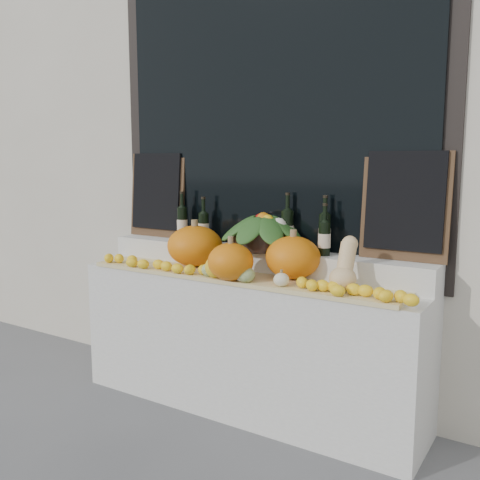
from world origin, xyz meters
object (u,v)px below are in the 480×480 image
Objects in this scene: butternut_squash at (345,268)px; pumpkin_right at (293,257)px; pumpkin_left at (195,246)px; produce_bowl at (263,230)px; wine_bottle_tall at (287,230)px.

pumpkin_right is at bearing 164.03° from butternut_squash.
pumpkin_right is (0.73, 0.00, -0.01)m from pumpkin_left.
produce_bowl reaches higher than pumpkin_right.
wine_bottle_tall reaches higher than butternut_squash.
pumpkin_left reaches higher than pumpkin_right.
wine_bottle_tall is (-0.14, 0.20, 0.14)m from pumpkin_right.
pumpkin_right is 0.28m from wine_bottle_tall.
produce_bowl is (-0.66, 0.25, 0.13)m from butternut_squash.
butternut_squash is 0.61m from wine_bottle_tall.
pumpkin_left is 1.12× the size of pumpkin_right.
pumpkin_right is 0.38m from butternut_squash.
butternut_squash is at bearing -21.04° from produce_bowl.
wine_bottle_tall reaches higher than pumpkin_right.
pumpkin_right is at bearing -27.02° from produce_bowl.
produce_bowl is at bearing 152.98° from pumpkin_right.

